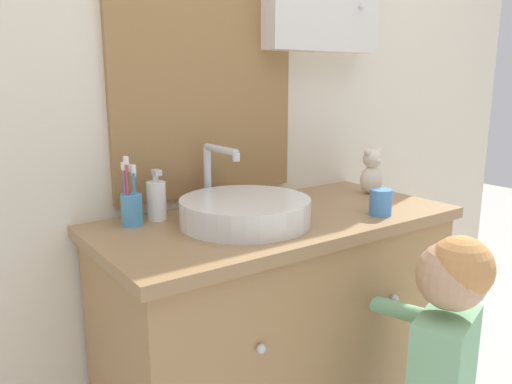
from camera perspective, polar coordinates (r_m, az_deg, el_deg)
wall_back at (r=1.72m, az=-2.91°, el=12.86°), size 3.20×0.18×2.50m
vanity_counter at (r=1.70m, az=2.45°, el=-16.97°), size 1.12×0.53×0.87m
sink_basin at (r=1.44m, az=-1.34°, el=-2.02°), size 0.38×0.43×0.21m
toothbrush_holder at (r=1.46m, az=-14.05°, el=-1.59°), size 0.06×0.06×0.20m
soap_dispenser at (r=1.50m, az=-11.29°, el=-0.89°), size 0.06×0.06×0.15m
child_figure at (r=1.48m, az=20.59°, el=-18.17°), size 0.25×0.46×0.90m
teddy_bear at (r=1.86m, az=13.08°, el=2.22°), size 0.09×0.08×0.17m
drinking_cup at (r=1.57m, az=14.04°, el=-1.14°), size 0.07×0.07×0.08m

